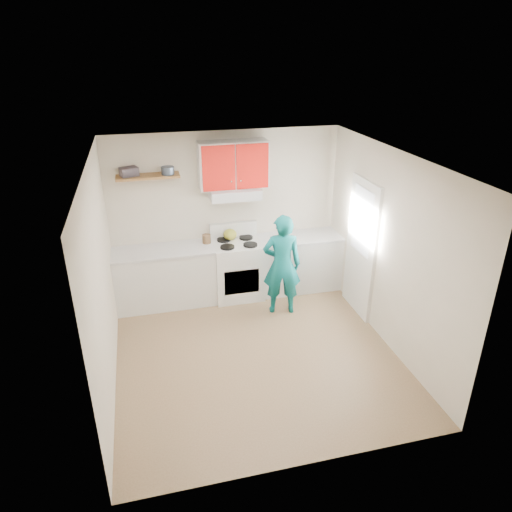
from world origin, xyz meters
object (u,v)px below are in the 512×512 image
object	(u,v)px
person	(282,265)
stove	(237,269)
tin	(168,171)
crock	(207,240)
kettle	(230,234)

from	to	relation	value
person	stove	bearing A→B (deg)	-37.97
tin	crock	size ratio (longest dim) A/B	1.17
tin	stove	bearing A→B (deg)	-8.50
tin	crock	xyz separation A→B (m)	(0.51, -0.03, -1.11)
kettle	person	world-z (taller)	person
tin	person	world-z (taller)	tin
tin	kettle	world-z (taller)	tin
kettle	crock	size ratio (longest dim) A/B	1.33
stove	tin	bearing A→B (deg)	171.50
crock	person	xyz separation A→B (m)	(1.00, -0.76, -0.20)
stove	person	bearing A→B (deg)	-50.14
kettle	crock	world-z (taller)	kettle
stove	person	size ratio (longest dim) A/B	0.59
stove	kettle	size ratio (longest dim) A/B	4.33
stove	tin	xyz separation A→B (m)	(-0.97, 0.14, 1.63)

